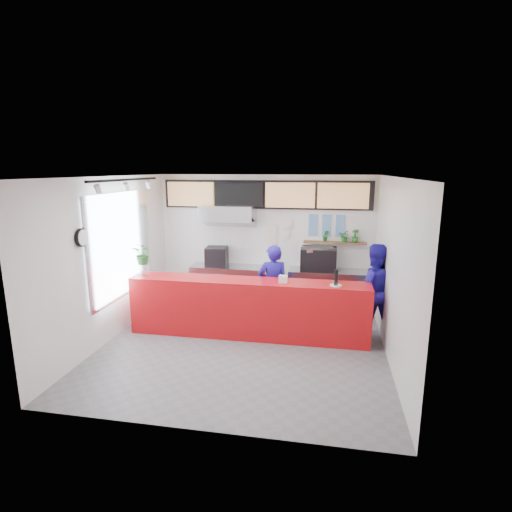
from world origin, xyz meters
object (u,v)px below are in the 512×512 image
Objects in this scene: espresso_machine at (318,259)px; panini_oven at (217,256)px; service_counter at (248,308)px; staff_center at (273,286)px; staff_right at (373,290)px; pepper_mill at (336,277)px.

panini_oven is at bearing 179.97° from espresso_machine.
service_counter is 2.68× the size of staff_center.
staff_right reaches higher than staff_center.
staff_center is (1.50, -1.23, -0.28)m from panini_oven.
staff_right is at bearing -50.45° from espresso_machine.
panini_oven is at bearing -27.13° from staff_right.
espresso_machine is 1.92m from pepper_mill.
espresso_machine is (1.25, 1.80, 0.60)m from service_counter.
staff_right reaches higher than service_counter.
espresso_machine is at bearing -5.16° from panini_oven.
staff_right is (1.92, -0.06, 0.05)m from staff_center.
service_counter is 5.76× the size of espresso_machine.
staff_center is 6.03× the size of pepper_mill.
staff_right is at bearing 39.74° from pepper_mill.
service_counter is 2.27m from espresso_machine.
pepper_mill is (2.71, -1.89, 0.13)m from panini_oven.
staff_center is at bearing 55.07° from service_counter.
pepper_mill is (1.60, -0.09, 0.70)m from service_counter.
service_counter is 0.75m from staff_center.
panini_oven is 3.31m from pepper_mill.
service_counter is at bearing 41.02° from staff_center.
pepper_mill is at bearing -3.05° from service_counter.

